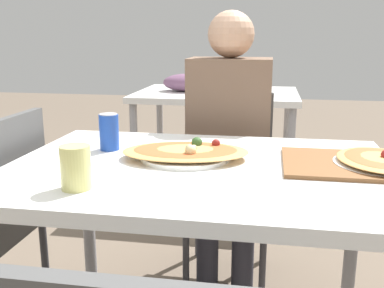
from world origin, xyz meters
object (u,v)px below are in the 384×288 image
at_px(dining_table, 200,189).
at_px(pizza_second, 380,161).
at_px(pizza_main, 186,152).
at_px(drink_glass, 76,167).
at_px(soda_can, 109,132).
at_px(person_seated, 229,131).
at_px(chair_far_seated, 230,173).

relative_size(dining_table, pizza_second, 3.54).
distance_m(pizza_main, drink_glass, 0.40).
bearing_deg(soda_can, dining_table, -21.56).
height_order(pizza_main, drink_glass, drink_glass).
distance_m(person_seated, soda_can, 0.63).
bearing_deg(soda_can, person_seated, 54.00).
distance_m(chair_far_seated, pizza_main, 0.74).
distance_m(dining_table, soda_can, 0.39).
relative_size(person_seated, drink_glass, 10.94).
relative_size(drink_glass, pizza_second, 0.34).
bearing_deg(person_seated, drink_glass, 71.08).
height_order(dining_table, chair_far_seated, chair_far_seated).
height_order(soda_can, drink_glass, soda_can).
distance_m(dining_table, chair_far_seated, 0.77).
xyz_separation_m(dining_table, soda_can, (-0.34, 0.13, 0.14)).
distance_m(person_seated, pizza_second, 0.76).
relative_size(chair_far_seated, person_seated, 0.70).
relative_size(soda_can, drink_glass, 1.10).
xyz_separation_m(chair_far_seated, pizza_second, (0.50, -0.68, 0.27)).
bearing_deg(chair_far_seated, dining_table, 87.80).
bearing_deg(pizza_main, person_seated, 81.49).
height_order(chair_far_seated, pizza_second, chair_far_seated).
bearing_deg(chair_far_seated, soda_can, 59.25).
relative_size(dining_table, pizza_main, 2.71).
relative_size(chair_far_seated, pizza_second, 2.63).
bearing_deg(dining_table, chair_far_seated, 87.80).
height_order(chair_far_seated, drink_glass, chair_far_seated).
distance_m(person_seated, drink_glass, 0.96).
bearing_deg(pizza_main, drink_glass, -124.11).
distance_m(dining_table, drink_glass, 0.41).
bearing_deg(person_seated, dining_table, 87.41).
xyz_separation_m(pizza_main, soda_can, (-0.28, 0.07, 0.04)).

